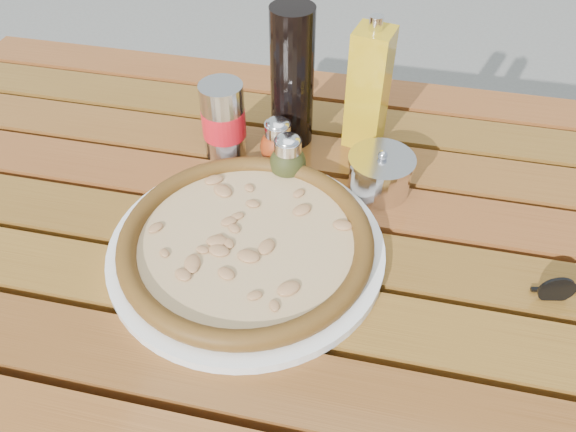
% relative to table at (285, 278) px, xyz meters
% --- Properties ---
extents(table, '(1.40, 0.90, 0.75)m').
position_rel_table_xyz_m(table, '(0.00, 0.00, 0.00)').
color(table, '#37220C').
rests_on(table, ground).
extents(plate, '(0.46, 0.46, 0.01)m').
position_rel_table_xyz_m(plate, '(-0.04, -0.03, 0.08)').
color(plate, white).
rests_on(plate, table).
extents(pizza, '(0.39, 0.39, 0.03)m').
position_rel_table_xyz_m(pizza, '(-0.04, -0.03, 0.10)').
color(pizza, beige).
rests_on(pizza, plate).
extents(pepper_shaker, '(0.07, 0.07, 0.08)m').
position_rel_table_xyz_m(pepper_shaker, '(-0.05, 0.16, 0.11)').
color(pepper_shaker, '#A73A13').
rests_on(pepper_shaker, table).
extents(oregano_shaker, '(0.07, 0.07, 0.08)m').
position_rel_table_xyz_m(oregano_shaker, '(-0.02, 0.13, 0.11)').
color(oregano_shaker, '#3A3F19').
rests_on(oregano_shaker, table).
extents(dark_bottle, '(0.09, 0.09, 0.22)m').
position_rel_table_xyz_m(dark_bottle, '(-0.04, 0.23, 0.19)').
color(dark_bottle, black).
rests_on(dark_bottle, table).
extents(soda_can, '(0.08, 0.08, 0.12)m').
position_rel_table_xyz_m(soda_can, '(-0.13, 0.17, 0.13)').
color(soda_can, silver).
rests_on(soda_can, table).
extents(olive_oil_cruet, '(0.06, 0.06, 0.21)m').
position_rel_table_xyz_m(olive_oil_cruet, '(0.07, 0.25, 0.17)').
color(olive_oil_cruet, gold).
rests_on(olive_oil_cruet, table).
extents(parmesan_tin, '(0.11, 0.11, 0.07)m').
position_rel_table_xyz_m(parmesan_tin, '(0.11, 0.13, 0.11)').
color(parmesan_tin, silver).
rests_on(parmesan_tin, table).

